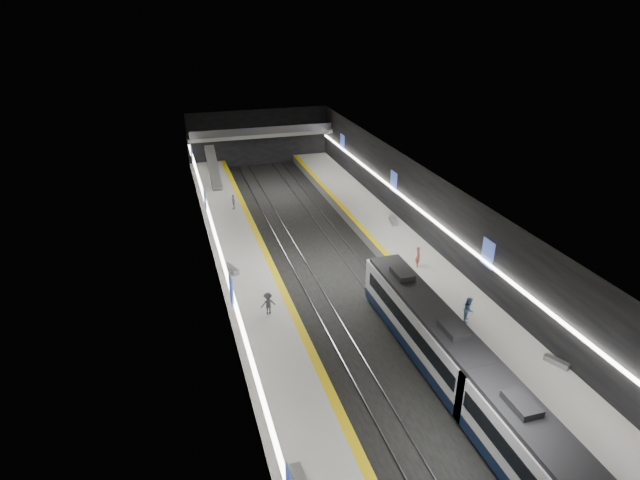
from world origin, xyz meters
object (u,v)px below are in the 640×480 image
object	(u,v)px
passenger_right_a	(418,257)
passenger_left_a	(233,202)
train	(480,391)
passenger_right_b	(469,309)
escalator	(213,167)
bench_right_far	(393,220)
passenger_left_b	(268,304)
bench_left_far	(231,269)
bench_right_near	(557,362)

from	to	relation	value
passenger_right_a	passenger_left_a	xyz separation A→B (m)	(-13.43, 18.32, -0.10)
train	passenger_right_b	distance (m)	9.14
escalator	bench_right_far	world-z (taller)	escalator
passenger_left_a	passenger_left_b	distance (m)	22.04
bench_left_far	passenger_left_b	bearing A→B (deg)	-98.12
passenger_right_a	passenger_left_a	size ratio (longest dim) A/B	1.11
train	passenger_left_a	world-z (taller)	train
bench_right_far	passenger_right_a	size ratio (longest dim) A/B	1.04
train	passenger_left_b	distance (m)	16.36
bench_right_near	passenger_right_b	distance (m)	6.84
bench_left_far	passenger_right_b	world-z (taller)	passenger_right_b
escalator	bench_right_far	distance (m)	24.94
escalator	passenger_right_a	size ratio (longest dim) A/B	4.25
escalator	bench_left_far	distance (m)	24.81
passenger_right_b	passenger_left_a	size ratio (longest dim) A/B	1.13
passenger_right_b	passenger_left_b	bearing A→B (deg)	107.22
train	bench_right_far	xyz separation A→B (m)	(6.40, 26.65, -0.96)
train	bench_left_far	distance (m)	23.59
passenger_right_a	passenger_left_b	distance (m)	14.53
bench_right_near	passenger_left_b	size ratio (longest dim) A/B	0.93
bench_left_far	bench_right_near	xyz separation A→B (m)	(18.35, -18.68, -0.03)
bench_right_far	escalator	bearing A→B (deg)	143.41
escalator	passenger_left_b	world-z (taller)	escalator
passenger_right_b	passenger_left_b	xyz separation A→B (m)	(-13.76, 5.09, -0.08)
passenger_right_a	passenger_left_b	bearing A→B (deg)	123.44
passenger_left_a	passenger_left_b	world-z (taller)	passenger_left_b
passenger_left_a	bench_right_far	bearing A→B (deg)	47.96
bench_right_near	passenger_left_b	xyz separation A→B (m)	(-16.62, 11.26, 0.67)
escalator	passenger_right_a	world-z (taller)	escalator
bench_right_far	passenger_left_a	xyz separation A→B (m)	(-15.40, 8.61, 0.61)
train	escalator	xyz separation A→B (m)	(-10.00, 45.37, 0.70)
passenger_right_b	train	bearing A→B (deg)	-169.48
escalator	passenger_left_a	distance (m)	10.21
bench_right_far	passenger_left_b	size ratio (longest dim) A/B	1.13
train	bench_right_far	bearing A→B (deg)	76.50
train	escalator	world-z (taller)	escalator
bench_right_near	passenger_right_b	xyz separation A→B (m)	(-2.85, 6.17, 0.75)
escalator	bench_left_far	bearing A→B (deg)	-93.13
escalator	passenger_right_b	xyz separation A→B (m)	(14.15, -37.23, -0.95)
passenger_right_b	passenger_left_a	distance (m)	30.14
bench_right_near	passenger_right_b	size ratio (longest dim) A/B	0.85
bench_right_near	passenger_right_a	distance (m)	15.21
train	passenger_left_b	world-z (taller)	train
bench_left_far	passenger_left_b	xyz separation A→B (m)	(1.74, -7.43, 0.64)
train	passenger_right_b	bearing A→B (deg)	63.01
passenger_left_a	passenger_right_a	bearing A→B (deg)	23.41
escalator	bench_right_far	bearing A→B (deg)	-48.78
train	passenger_left_b	bearing A→B (deg)	126.00
escalator	bench_right_far	size ratio (longest dim) A/B	4.06
passenger_left_a	train	bearing A→B (deg)	1.48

